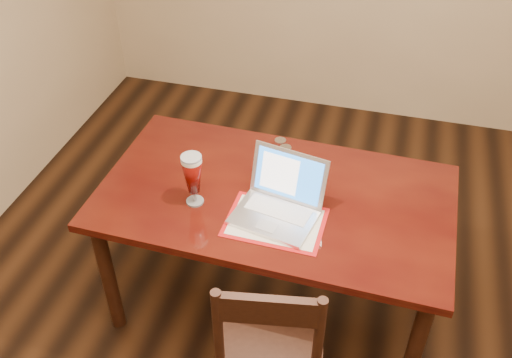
# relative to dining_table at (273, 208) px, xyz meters

# --- Properties ---
(room_shell) EXTENTS (4.51, 5.01, 2.71)m
(room_shell) POSITION_rel_dining_table_xyz_m (0.37, -0.39, 1.07)
(room_shell) COLOR tan
(room_shell) RESTS_ON ground
(dining_table) EXTENTS (1.69, 0.98, 1.05)m
(dining_table) POSITION_rel_dining_table_xyz_m (0.00, 0.00, 0.00)
(dining_table) COLOR #461209
(dining_table) RESTS_ON ground
(dining_chair) EXTENTS (0.51, 0.49, 1.05)m
(dining_chair) POSITION_rel_dining_table_xyz_m (0.15, -0.67, -0.20)
(dining_chair) COLOR black
(dining_chair) RESTS_ON ground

